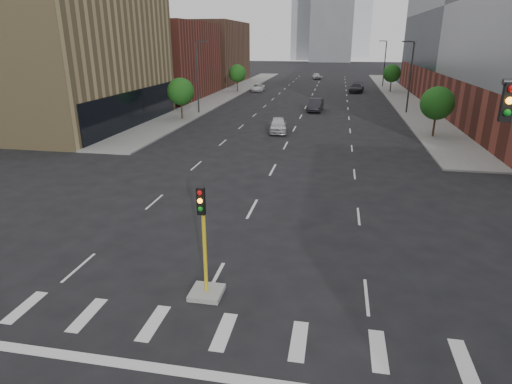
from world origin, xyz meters
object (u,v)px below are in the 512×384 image
(car_near_left, at_px, (278,125))
(car_distant, at_px, (317,76))
(median_traffic_signal, at_px, (206,273))
(car_deep_right, at_px, (356,88))
(car_far_left, at_px, (258,88))
(car_mid_right, at_px, (315,105))

(car_near_left, bearing_deg, car_distant, 82.57)
(median_traffic_signal, bearing_deg, car_deep_right, 83.61)
(car_distant, bearing_deg, car_deep_right, -81.69)
(car_far_left, xyz_separation_m, car_deep_right, (18.29, 1.59, 0.15))
(car_far_left, bearing_deg, median_traffic_signal, -83.98)
(car_far_left, relative_size, car_deep_right, 0.86)
(car_distant, bearing_deg, car_far_left, -117.54)
(median_traffic_signal, height_order, car_near_left, median_traffic_signal)
(median_traffic_signal, height_order, car_deep_right, median_traffic_signal)
(car_distant, bearing_deg, median_traffic_signal, -98.84)
(car_deep_right, height_order, car_distant, car_deep_right)
(median_traffic_signal, bearing_deg, car_far_left, 98.78)
(car_mid_right, height_order, car_far_left, car_mid_right)
(car_far_left, xyz_separation_m, car_distant, (9.50, 29.06, 0.09))
(car_deep_right, xyz_separation_m, car_distant, (-8.79, 27.48, -0.06))
(median_traffic_signal, bearing_deg, car_near_left, 92.79)
(median_traffic_signal, distance_m, car_deep_right, 70.03)
(car_near_left, bearing_deg, car_mid_right, 71.46)
(median_traffic_signal, xyz_separation_m, car_far_left, (-10.50, 68.01, -0.30))
(car_mid_right, height_order, car_distant, car_mid_right)
(car_mid_right, bearing_deg, car_near_left, -98.20)
(car_near_left, relative_size, car_distant, 1.01)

